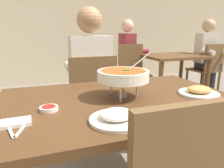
{
  "coord_description": "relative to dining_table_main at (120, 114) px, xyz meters",
  "views": [
    {
      "loc": [
        -0.43,
        -1.07,
        1.11
      ],
      "look_at": [
        0.0,
        0.15,
        0.78
      ],
      "focal_mm": 33.23,
      "sensor_mm": 36.0,
      "label": 1
    }
  ],
  "objects": [
    {
      "name": "spoon_utensil",
      "position": [
        -0.51,
        -0.23,
        0.1
      ],
      "size": [
        0.06,
        0.17,
        0.01
      ],
      "primitive_type": "cube",
      "rotation": [
        0.0,
        0.0,
        -0.28
      ],
      "color": "silver",
      "rests_on": "dining_table_main"
    },
    {
      "name": "fork_utensil",
      "position": [
        -0.56,
        -0.23,
        0.1
      ],
      "size": [
        0.06,
        0.17,
        0.01
      ],
      "primitive_type": "cube",
      "rotation": [
        0.0,
        0.0,
        0.28
      ],
      "color": "silver",
      "rests_on": "dining_table_main"
    },
    {
      "name": "patron_bg_left",
      "position": [
        2.36,
        1.83,
        0.12
      ],
      "size": [
        0.4,
        0.45,
        1.31
      ],
      "color": "#2D2D38",
      "rests_on": "ground_plane"
    },
    {
      "name": "curry_bowl",
      "position": [
        0.02,
        0.02,
        0.23
      ],
      "size": [
        0.33,
        0.3,
        0.26
      ],
      "color": "silver",
      "rests_on": "dining_table_main"
    },
    {
      "name": "patron_bg_middle",
      "position": [
        1.1,
        2.39,
        0.12
      ],
      "size": [
        0.45,
        0.4,
        1.31
      ],
      "color": "#2D2D38",
      "rests_on": "ground_plane"
    },
    {
      "name": "chair_bg_middle",
      "position": [
        1.09,
        2.37,
        -0.12
      ],
      "size": [
        0.45,
        0.45,
        0.9
      ],
      "color": "brown",
      "rests_on": "ground_plane"
    },
    {
      "name": "chair_diner_main",
      "position": [
        -0.0,
        0.74,
        -0.12
      ],
      "size": [
        0.44,
        0.44,
        0.9
      ],
      "color": "brown",
      "rests_on": "ground_plane"
    },
    {
      "name": "diner_main",
      "position": [
        0.0,
        0.77,
        0.12
      ],
      "size": [
        0.4,
        0.45,
        1.31
      ],
      "color": "#2D2D38",
      "rests_on": "ground_plane"
    },
    {
      "name": "dining_table_main",
      "position": [
        0.0,
        0.0,
        0.0
      ],
      "size": [
        1.36,
        0.9,
        0.73
      ],
      "color": "#51331C",
      "rests_on": "ground_plane"
    },
    {
      "name": "sauce_dish",
      "position": [
        -0.4,
        -0.06,
        0.11
      ],
      "size": [
        0.09,
        0.09,
        0.02
      ],
      "color": "white",
      "rests_on": "dining_table_main"
    },
    {
      "name": "napkin_folded",
      "position": [
        -0.54,
        -0.18,
        0.11
      ],
      "size": [
        0.12,
        0.08,
        0.02
      ],
      "primitive_type": "cube",
      "rotation": [
        0.0,
        0.0,
        0.04
      ],
      "color": "white",
      "rests_on": "dining_table_main"
    },
    {
      "name": "rice_plate",
      "position": [
        -0.13,
        -0.29,
        0.12
      ],
      "size": [
        0.24,
        0.24,
        0.06
      ],
      "color": "white",
      "rests_on": "dining_table_main"
    },
    {
      "name": "dining_table_far",
      "position": [
        1.68,
        1.85,
        -0.03
      ],
      "size": [
        1.0,
        0.8,
        0.73
      ],
      "color": "brown",
      "rests_on": "ground_plane"
    },
    {
      "name": "chair_bg_left",
      "position": [
        2.34,
        1.75,
        -0.12
      ],
      "size": [
        0.47,
        0.47,
        0.9
      ],
      "color": "brown",
      "rests_on": "ground_plane"
    },
    {
      "name": "appetizer_plate",
      "position": [
        0.48,
        -0.09,
        0.12
      ],
      "size": [
        0.24,
        0.24,
        0.06
      ],
      "color": "white",
      "rests_on": "dining_table_main"
    },
    {
      "name": "cafe_rear_partition",
      "position": [
        0.0,
        3.61,
        0.87
      ],
      "size": [
        10.0,
        0.1,
        3.0
      ],
      "primitive_type": "cube",
      "color": "beige",
      "rests_on": "ground_plane"
    },
    {
      "name": "chair_bg_right",
      "position": [
        1.0,
        1.99,
        -0.12
      ],
      "size": [
        0.48,
        0.48,
        0.9
      ],
      "color": "brown",
      "rests_on": "ground_plane"
    }
  ]
}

